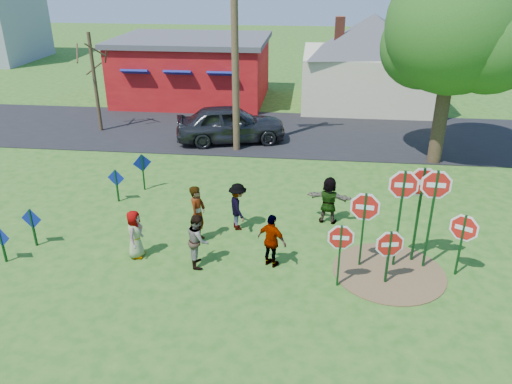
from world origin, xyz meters
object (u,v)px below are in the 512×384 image
Objects in this scene: person_a at (135,234)px; stop_sign_d at (421,191)px; stop_sign_c at (434,197)px; leafy_tree at (457,33)px; utility_pole at (235,31)px; person_b at (198,214)px; suv at (231,124)px; stop_sign_a at (340,242)px; stop_sign_b at (402,195)px.

stop_sign_d is at bearing -85.79° from person_a.
stop_sign_c is 0.37× the size of leafy_tree.
person_b is at bearing -89.77° from utility_pole.
suv is at bearing 128.22° from stop_sign_c.
stop_sign_a is 0.63× the size of stop_sign_b.
suv is at bearing 111.92° from stop_sign_a.
person_a is at bearing -99.56° from utility_pole.
suv is at bearing 14.27° from person_b.
stop_sign_d is 12.38m from suv.
leafy_tree is at bearing 70.06° from stop_sign_d.
stop_sign_c is 0.43m from stop_sign_d.
stop_sign_b reaches higher than stop_sign_d.
stop_sign_a reaches higher than suv.
suv is 0.62× the size of leafy_tree.
person_b is at bearing -138.88° from leafy_tree.
stop_sign_c is at bearing -85.10° from person_b.
utility_pole is at bearing 124.64° from stop_sign_b.
stop_sign_d is at bearing -159.36° from suv.
stop_sign_a is 0.64× the size of stop_sign_d.
utility_pole is (-6.89, 9.27, 3.16)m from stop_sign_c.
stop_sign_d is at bearing 32.17° from stop_sign_b.
stop_sign_d is 6.72m from person_b.
utility_pole is (1.62, 9.64, 4.66)m from person_a.
leafy_tree reaches higher than stop_sign_b.
stop_sign_b is 12.35m from suv.
leafy_tree is (9.55, -1.71, 4.59)m from suv.
stop_sign_a is at bearing -171.84° from suv.
suv is (-4.80, 11.62, -0.42)m from stop_sign_a.
stop_sign_d is 1.66× the size of person_b.
utility_pole reaches higher than person_a.
stop_sign_b is 0.37× the size of leafy_tree.
stop_sign_b is 0.60× the size of suv.
stop_sign_c is (2.53, 1.21, 0.90)m from stop_sign_a.
suv is (-6.47, 10.43, -1.36)m from stop_sign_b.
utility_pole is (-4.35, 10.47, 4.06)m from stop_sign_a.
person_b is (-6.57, 0.46, -1.33)m from stop_sign_d.
stop_sign_b is at bearing -175.42° from stop_sign_c.
leafy_tree is at bearing -114.46° from suv.
stop_sign_b is at bearing -109.43° from leafy_tree.
person_b is 9.64m from suv.
leafy_tree is (2.21, 8.70, 3.27)m from stop_sign_c.
stop_sign_b is at bearing -87.96° from person_a.
suv is (-7.05, 10.09, -1.33)m from stop_sign_d.
utility_pole is (-6.60, 8.95, 3.14)m from stop_sign_d.
person_b is (-5.99, 0.80, -1.36)m from stop_sign_b.
stop_sign_a is 11.75m from leafy_tree.
utility_pole is (-6.02, 9.29, 3.12)m from stop_sign_b.
stop_sign_c reaches higher than stop_sign_d.
stop_sign_c is 1.02× the size of stop_sign_d.
person_a is 10.83m from utility_pole.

